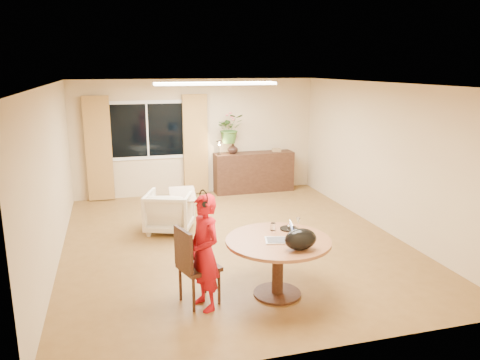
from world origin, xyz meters
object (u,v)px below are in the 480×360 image
Objects in this scene: dining_chair at (199,265)px; child at (205,252)px; dining_table at (278,251)px; sideboard at (254,172)px; armchair at (170,211)px.

dining_chair is 0.70× the size of child.
child is at bearing -176.27° from dining_table.
child is at bearing -113.24° from sideboard.
armchair is (-0.03, 2.71, -0.13)m from dining_chair.
dining_table is 1.34× the size of dining_chair.
dining_table is at bearing -103.72° from sideboard.
dining_table is at bearing 130.43° from armchair.
dining_chair is at bearing 110.79° from armchair.
dining_table is 0.96m from child.
dining_chair is 0.54× the size of sideboard.
child reaches higher than dining_chair.
sideboard is (1.22, 5.00, -0.13)m from dining_table.
sideboard is at bearing 47.56° from dining_chair.
dining_chair is at bearing 175.66° from dining_table.
dining_table is 0.93× the size of child.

